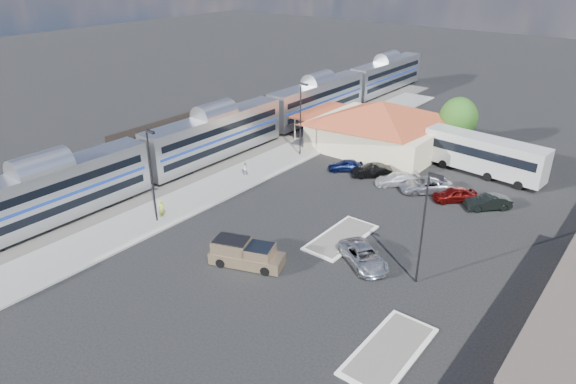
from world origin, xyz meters
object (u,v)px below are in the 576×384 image
Objects in this scene: suv at (363,256)px; coach_bus at (484,154)px; pickup_truck at (247,254)px; station_depot at (380,125)px.

suv is 24.30m from coach_bus.
pickup_truck reaches higher than suv.
coach_bus is at bearing -0.68° from station_depot.
pickup_truck is (4.92, -30.14, -2.17)m from station_depot.
station_depot is 13.17m from coach_bus.
coach_bus is (8.23, 29.98, 1.50)m from pickup_truck.
station_depot is 1.36× the size of coach_bus.
station_depot reaches higher than coach_bus.
pickup_truck is at bearing -80.73° from station_depot.
station_depot is 30.61m from pickup_truck.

